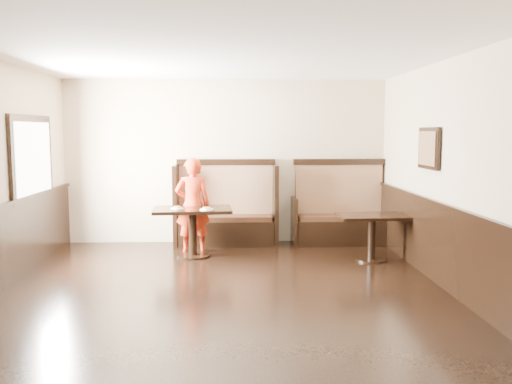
{
  "coord_description": "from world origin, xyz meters",
  "views": [
    {
      "loc": [
        0.14,
        -5.86,
        1.92
      ],
      "look_at": [
        0.47,
        2.35,
        1.0
      ],
      "focal_mm": 38.0,
      "sensor_mm": 36.0,
      "label": 1
    }
  ],
  "objects": [
    {
      "name": "child",
      "position": [
        -0.52,
        2.68,
        0.76
      ],
      "size": [
        0.58,
        0.41,
        1.51
      ],
      "primitive_type": "imported",
      "rotation": [
        0.0,
        0.0,
        3.24
      ],
      "color": "red",
      "rests_on": "ground"
    },
    {
      "name": "booth_neighbor",
      "position": [
        1.95,
        3.29,
        0.48
      ],
      "size": [
        1.65,
        0.72,
        1.45
      ],
      "color": "black",
      "rests_on": "ground"
    },
    {
      "name": "room_shell",
      "position": [
        -0.3,
        0.28,
        0.67
      ],
      "size": [
        7.0,
        7.0,
        7.0
      ],
      "color": "#C0AC8B",
      "rests_on": "ground"
    },
    {
      "name": "table_neighbor",
      "position": [
        2.18,
        2.01,
        0.52
      ],
      "size": [
        1.01,
        0.68,
        0.69
      ],
      "rotation": [
        0.0,
        0.0,
        0.03
      ],
      "color": "black",
      "rests_on": "ground"
    },
    {
      "name": "table_main",
      "position": [
        -0.5,
        2.36,
        0.58
      ],
      "size": [
        1.23,
        0.82,
        0.75
      ],
      "rotation": [
        0.0,
        0.0,
        0.07
      ],
      "color": "black",
      "rests_on": "ground"
    },
    {
      "name": "pizza_plate_left",
      "position": [
        -0.73,
        2.32,
        0.77
      ],
      "size": [
        0.2,
        0.2,
        0.04
      ],
      "color": "white",
      "rests_on": "table_main"
    },
    {
      "name": "pizza_plate_right",
      "position": [
        -0.28,
        2.19,
        0.77
      ],
      "size": [
        0.2,
        0.2,
        0.04
      ],
      "color": "white",
      "rests_on": "table_main"
    },
    {
      "name": "booth_main",
      "position": [
        0.0,
        3.3,
        0.53
      ],
      "size": [
        1.75,
        0.72,
        1.45
      ],
      "color": "black",
      "rests_on": "ground"
    },
    {
      "name": "ground",
      "position": [
        0.0,
        0.0,
        0.0
      ],
      "size": [
        7.0,
        7.0,
        0.0
      ],
      "primitive_type": "plane",
      "color": "black",
      "rests_on": "ground"
    }
  ]
}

